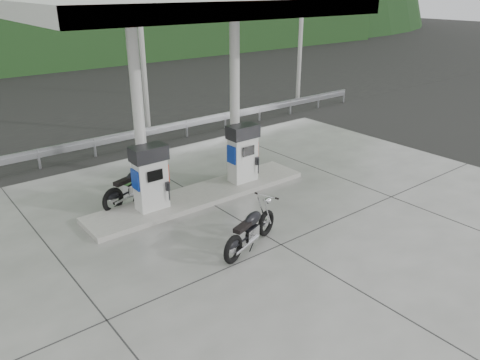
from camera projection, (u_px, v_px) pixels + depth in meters
ground at (255, 230)px, 12.14m from camera, size 160.00×160.00×0.00m
forecourt_apron at (255, 229)px, 12.14m from camera, size 18.00×14.00×0.02m
pump_island at (201, 195)px, 13.92m from camera, size 7.00×1.40×0.15m
gas_pump_left at (151, 178)px, 12.62m from camera, size 0.95×0.55×1.80m
gas_pump_right at (243, 153)px, 14.46m from camera, size 0.95×0.55×1.80m
canopy_column_left at (139, 117)px, 12.30m from camera, size 0.30×0.30×5.00m
canopy_column_right at (235, 100)px, 14.13m from camera, size 0.30×0.30×5.00m
canopy_roof at (194, 7)px, 11.88m from camera, size 8.50×5.00×0.40m
guardrail at (119, 133)px, 17.66m from camera, size 26.00×0.16×1.42m
road at (86, 130)px, 20.46m from camera, size 60.00×7.00×0.01m
utility_pole_b at (141, 36)px, 18.62m from camera, size 0.22×0.22×8.00m
utility_pole_c at (301, 25)px, 23.78m from camera, size 0.22×0.22×8.00m
motorcycle_left at (250, 230)px, 11.10m from camera, size 2.14×1.27×0.97m
motorcycle_right at (133, 185)px, 13.50m from camera, size 2.26×1.30×1.02m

